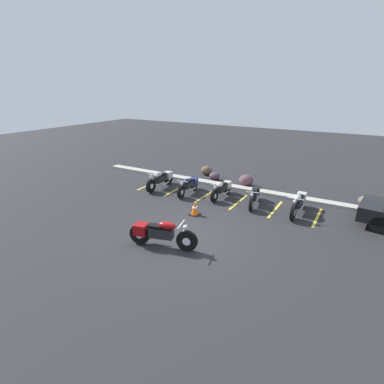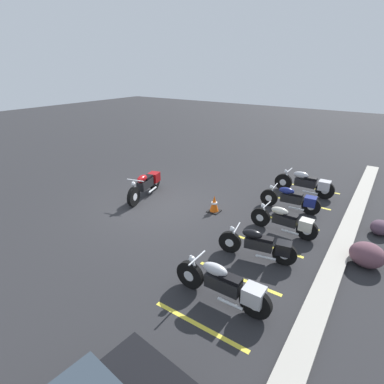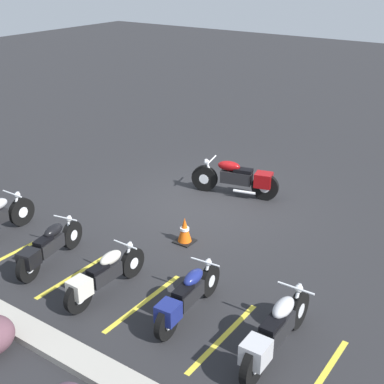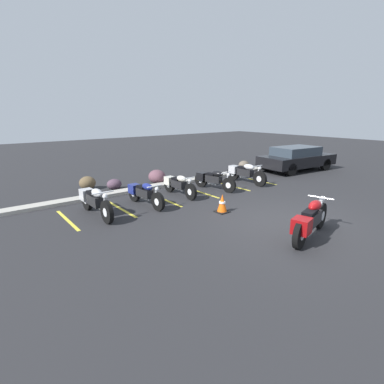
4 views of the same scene
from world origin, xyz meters
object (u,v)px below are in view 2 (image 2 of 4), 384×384
Objects in this scene: landscape_rock_0 at (380,227)px; traffic_cone at (214,204)px; parked_bike_2 at (287,221)px; parked_bike_1 at (293,199)px; parked_bike_0 at (307,183)px; landscape_rock_3 at (367,255)px; parked_bike_3 at (261,245)px; parked_bike_4 at (226,285)px; motorcycle_maroon_featured at (146,184)px.

landscape_rock_0 is 1.04× the size of traffic_cone.
parked_bike_1 is at bearing -78.16° from parked_bike_2.
parked_bike_1 is (1.68, -0.02, -0.05)m from parked_bike_0.
parked_bike_3 is at bearing -61.63° from landscape_rock_3.
landscape_rock_0 is 0.74× the size of landscape_rock_3.
parked_bike_0 is 1.12× the size of parked_bike_2.
traffic_cone is (1.58, -2.17, -0.15)m from parked_bike_1.
parked_bike_0 reaches higher than parked_bike_2.
landscape_rock_3 is (-3.13, 2.28, -0.16)m from parked_bike_4.
parked_bike_0 is at bearing -94.93° from parked_bike_1.
parked_bike_4 is at bearing 33.45° from traffic_cone.
traffic_cone is at bearing -0.69° from parked_bike_2.
parked_bike_0 is at bearing -124.22° from landscape_rock_0.
parked_bike_4 reaches higher than parked_bike_2.
parked_bike_0 is 1.11× the size of parked_bike_1.
parked_bike_1 is 0.92× the size of parked_bike_4.
parked_bike_2 reaches higher than landscape_rock_3.
landscape_rock_0 is (-3.17, 2.44, -0.21)m from parked_bike_3.
motorcycle_maroon_featured is at bearing -84.12° from traffic_cone.
parked_bike_2 is at bearing 94.36° from parked_bike_0.
parked_bike_1 is at bearing 96.54° from motorcycle_maroon_featured.
parked_bike_4 is at bearing 88.71° from parked_bike_2.
motorcycle_maroon_featured is 1.14× the size of parked_bike_2.
parked_bike_4 is (3.29, 5.19, -0.03)m from motorcycle_maroon_featured.
parked_bike_4 is at bearing 90.65° from parked_bike_0.
motorcycle_maroon_featured is 6.14m from parked_bike_4.
parked_bike_0 is at bearing 146.12° from traffic_cone.
parked_bike_2 is at bearing -92.33° from parked_bike_4.
parked_bike_3 is 3.41× the size of traffic_cone.
parked_bike_3 is 0.90× the size of parked_bike_4.
parked_bike_1 is 3.47× the size of traffic_cone.
landscape_rock_0 is (1.78, 2.61, -0.26)m from parked_bike_0.
motorcycle_maroon_featured is 1.04× the size of parked_bike_4.
motorcycle_maroon_featured is 6.14m from parked_bike_0.
motorcycle_maroon_featured is at bearing 3.20° from parked_bike_2.
motorcycle_maroon_featured reaches higher than parked_bike_4.
motorcycle_maroon_featured reaches higher than traffic_cone.
landscape_rock_3 is (0.16, 7.47, -0.19)m from motorcycle_maroon_featured.
parked_bike_3 reaches higher than landscape_rock_3.
parked_bike_3 is at bearing 54.34° from traffic_cone.
parked_bike_0 is 3.70× the size of landscape_rock_0.
motorcycle_maroon_featured is 7.47m from landscape_rock_3.
parked_bike_2 is (3.32, 0.30, -0.05)m from parked_bike_0.
motorcycle_maroon_featured reaches higher than parked_bike_0.
parked_bike_1 is 3.35× the size of landscape_rock_0.
parked_bike_3 is 1.89m from parked_bike_4.
landscape_rock_0 is at bearing 175.41° from landscape_rock_3.
parked_bike_3 is at bearing 91.09° from parked_bike_0.
motorcycle_maroon_featured is at bearing 34.48° from parked_bike_0.
parked_bike_0 is 4.46m from landscape_rock_3.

